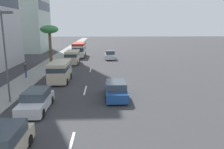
{
  "coord_description": "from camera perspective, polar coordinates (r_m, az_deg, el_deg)",
  "views": [
    {
      "loc": [
        -5.13,
        -1.77,
        6.37
      ],
      "look_at": [
        16.85,
        -2.74,
        1.51
      ],
      "focal_mm": 35.38,
      "sensor_mm": 36.0,
      "label": 1
    }
  ],
  "objects": [
    {
      "name": "street_lamp",
      "position": [
        19.69,
        -25.74,
        6.25
      ],
      "size": [
        0.24,
        0.97,
        7.39
      ],
      "color": "#4C4C51",
      "rests_on": "sidewalk_right"
    },
    {
      "name": "car_third",
      "position": [
        19.8,
        1.01,
        -4.04
      ],
      "size": [
        4.52,
        1.91,
        1.57
      ],
      "color": "#1E478C",
      "rests_on": "ground_plane"
    },
    {
      "name": "lane_stripe_near",
      "position": [
        12.75,
        -10.66,
        -17.74
      ],
      "size": [
        3.2,
        0.16,
        0.01
      ],
      "primitive_type": "cube",
      "color": "silver",
      "rests_on": "ground_plane"
    },
    {
      "name": "van_fourth",
      "position": [
        26.22,
        -13.29,
        1.08
      ],
      "size": [
        4.98,
        2.15,
        2.35
      ],
      "rotation": [
        0.0,
        0.0,
        3.14
      ],
      "color": "beige",
      "rests_on": "ground_plane"
    },
    {
      "name": "lane_stripe_far",
      "position": [
        32.79,
        -5.57,
        1.21
      ],
      "size": [
        3.2,
        0.16,
        0.01
      ],
      "primitive_type": "cube",
      "color": "silver",
      "rests_on": "ground_plane"
    },
    {
      "name": "lane_stripe_mid",
      "position": [
        22.54,
        -6.93,
        -4.04
      ],
      "size": [
        3.2,
        0.16,
        0.01
      ],
      "primitive_type": "cube",
      "color": "silver",
      "rests_on": "ground_plane"
    },
    {
      "name": "van_sixth",
      "position": [
        38.19,
        -10.21,
        4.63
      ],
      "size": [
        4.81,
        2.14,
        2.25
      ],
      "rotation": [
        0.0,
        0.0,
        3.14
      ],
      "color": "beige",
      "rests_on": "ground_plane"
    },
    {
      "name": "car_second",
      "position": [
        18.04,
        -18.98,
        -6.43
      ],
      "size": [
        4.6,
        1.88,
        1.56
      ],
      "rotation": [
        0.0,
        0.0,
        3.14
      ],
      "color": "silver",
      "rests_on": "ground_plane"
    },
    {
      "name": "minibus_fifth",
      "position": [
        46.8,
        -8.46,
        6.49
      ],
      "size": [
        6.7,
        2.41,
        2.92
      ],
      "rotation": [
        0.0,
        0.0,
        3.14
      ],
      "color": "silver",
      "rests_on": "ground_plane"
    },
    {
      "name": "pedestrian_mid_block",
      "position": [
        28.95,
        -21.45,
        1.24
      ],
      "size": [
        0.39,
        0.38,
        1.82
      ],
      "rotation": [
        0.0,
        0.0,
        0.71
      ],
      "color": "navy",
      "rests_on": "sidewalk_right"
    },
    {
      "name": "car_lead",
      "position": [
        42.94,
        -0.53,
        5.02
      ],
      "size": [
        4.18,
        1.93,
        1.72
      ],
      "color": "silver",
      "rests_on": "ground_plane"
    },
    {
      "name": "car_seventh",
      "position": [
        12.22,
        -26.64,
        -16.29
      ],
      "size": [
        4.5,
        1.88,
        1.61
      ],
      "rotation": [
        0.0,
        0.0,
        3.14
      ],
      "color": "beige",
      "rests_on": "ground_plane"
    },
    {
      "name": "ground_plane",
      "position": [
        37.23,
        -5.21,
        2.56
      ],
      "size": [
        198.0,
        198.0,
        0.0
      ],
      "primitive_type": "plane",
      "color": "#38383A"
    },
    {
      "name": "sidewalk_right",
      "position": [
        38.24,
        -16.1,
        2.5
      ],
      "size": [
        162.0,
        3.15,
        0.15
      ],
      "primitive_type": "cube",
      "color": "gray",
      "rests_on": "ground_plane"
    },
    {
      "name": "palm_tree",
      "position": [
        38.58,
        -15.89,
        10.8
      ],
      "size": [
        2.96,
        2.96,
        6.33
      ],
      "color": "brown",
      "rests_on": "sidewalk_right"
    }
  ]
}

